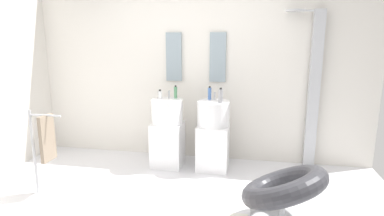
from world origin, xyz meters
TOP-DOWN VIEW (x-y plane):
  - ground_plane at (0.00, 0.00)m, footprint 4.80×3.60m
  - rear_partition at (0.00, 1.65)m, footprint 4.80×0.10m
  - pedestal_sink_left at (-0.31, 1.18)m, footprint 0.42×0.42m
  - pedestal_sink_right at (0.31, 1.18)m, footprint 0.42×0.42m
  - vanity_mirror_left at (-0.31, 1.58)m, footprint 0.22×0.03m
  - vanity_mirror_right at (0.31, 1.58)m, footprint 0.22×0.03m
  - shower_column at (1.55, 1.53)m, footprint 0.49×0.24m
  - lounge_chair at (1.09, -0.04)m, footprint 1.06×1.06m
  - towel_rack at (-1.37, 0.12)m, footprint 0.37×0.22m
  - soap_bottle_green at (-0.22, 1.29)m, footprint 0.04×0.04m
  - soap_bottle_grey at (0.40, 1.10)m, footprint 0.06×0.06m
  - soap_bottle_white at (-0.41, 1.21)m, footprint 0.05×0.05m
  - soap_bottle_blue at (0.24, 1.29)m, footprint 0.05×0.05m
  - soap_bottle_black at (-0.41, 1.22)m, footprint 0.05×0.05m

SIDE VIEW (x-z plane):
  - ground_plane at x=0.00m, z-range -0.04..0.00m
  - lounge_chair at x=1.09m, z-range 0.03..0.67m
  - pedestal_sink_left at x=-0.31m, z-range -0.04..0.97m
  - pedestal_sink_right at x=0.31m, z-range -0.04..0.97m
  - towel_rack at x=-1.37m, z-range 0.15..1.10m
  - soap_bottle_black at x=-0.41m, z-range 0.91..1.03m
  - soap_bottle_white at x=-0.41m, z-range 0.91..1.03m
  - soap_bottle_green at x=-0.22m, z-range 0.91..1.08m
  - soap_bottle_blue at x=0.24m, z-range 0.91..1.08m
  - soap_bottle_grey at x=0.40m, z-range 0.91..1.09m
  - shower_column at x=1.55m, z-range 0.05..2.10m
  - rear_partition at x=0.00m, z-range 0.00..2.60m
  - vanity_mirror_left at x=-0.31m, z-range 1.11..1.78m
  - vanity_mirror_right at x=0.31m, z-range 1.11..1.78m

